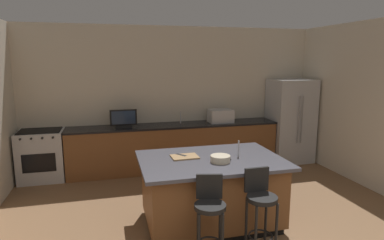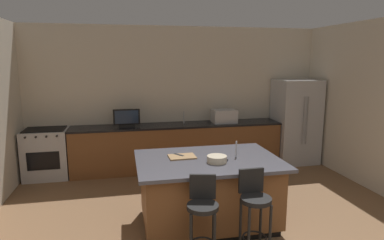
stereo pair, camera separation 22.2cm
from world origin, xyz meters
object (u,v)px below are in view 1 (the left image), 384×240
at_px(microwave, 220,116).
at_px(tv_remote, 181,155).
at_px(range_oven, 42,155).
at_px(cell_phone, 228,161).
at_px(fruit_bowl, 220,159).
at_px(cutting_board, 185,157).
at_px(tv_monitor, 124,119).
at_px(bar_stool_right, 260,205).
at_px(kitchen_island, 211,191).
at_px(refrigerator, 290,121).
at_px(bar_stool_left, 210,212).

height_order(microwave, tv_remote, microwave).
distance_m(range_oven, cell_phone, 3.69).
distance_m(fruit_bowl, cutting_board, 0.50).
distance_m(microwave, cutting_board, 2.55).
relative_size(tv_monitor, tv_remote, 2.96).
xyz_separation_m(bar_stool_right, cell_phone, (-0.13, 0.70, 0.31)).
distance_m(kitchen_island, cell_phone, 0.51).
height_order(refrigerator, tv_monitor, refrigerator).
relative_size(tv_monitor, bar_stool_left, 0.52).
relative_size(fruit_bowl, cutting_board, 0.72).
distance_m(microwave, bar_stool_left, 3.45).
bearing_deg(bar_stool_right, range_oven, 130.62).
bearing_deg(microwave, fruit_bowl, -109.38).
bearing_deg(range_oven, bar_stool_left, -55.03).
bearing_deg(fruit_bowl, tv_monitor, 113.78).
relative_size(bar_stool_right, cell_phone, 6.71).
xyz_separation_m(range_oven, microwave, (3.46, 0.00, 0.59)).
height_order(bar_stool_right, tv_remote, bar_stool_right).
distance_m(microwave, tv_remote, 2.51).
xyz_separation_m(refrigerator, cell_phone, (-2.36, -2.43, 0.03)).
distance_m(refrigerator, tv_monitor, 3.55).
height_order(bar_stool_right, cutting_board, bar_stool_right).
height_order(microwave, cell_phone, microwave).
height_order(microwave, cutting_board, microwave).
distance_m(range_oven, microwave, 3.51).
bearing_deg(cell_phone, cutting_board, 177.37).
xyz_separation_m(tv_monitor, tv_remote, (0.65, -2.09, -0.16)).
distance_m(cell_phone, cutting_board, 0.58).
distance_m(cell_phone, tv_remote, 0.64).
xyz_separation_m(tv_remote, cutting_board, (0.03, -0.06, -0.00)).
relative_size(kitchen_island, bar_stool_left, 1.93).
distance_m(kitchen_island, bar_stool_right, 0.92).
bearing_deg(range_oven, tv_remote, -44.91).
height_order(kitchen_island, microwave, microwave).
bearing_deg(microwave, cutting_board, -120.11).
bearing_deg(tv_remote, cutting_board, -98.58).
height_order(range_oven, fruit_bowl, fruit_bowl).
relative_size(microwave, tv_remote, 2.82).
relative_size(kitchen_island, tv_monitor, 3.74).
relative_size(bar_stool_right, tv_remote, 5.92).
height_order(tv_monitor, tv_remote, tv_monitor).
height_order(microwave, tv_monitor, tv_monitor).
bearing_deg(bar_stool_right, microwave, 77.83).
bearing_deg(cell_phone, refrigerator, 73.17).
xyz_separation_m(microwave, tv_monitor, (-1.97, -0.05, 0.03)).
bearing_deg(tv_remote, tv_monitor, 71.12).
distance_m(refrigerator, bar_stool_right, 3.86).
height_order(refrigerator, cutting_board, refrigerator).
distance_m(kitchen_island, range_oven, 3.43).
distance_m(refrigerator, bar_stool_left, 4.22).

